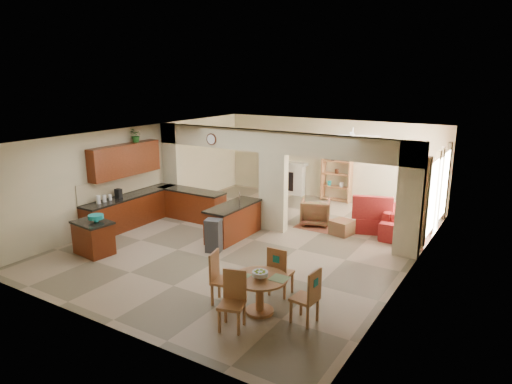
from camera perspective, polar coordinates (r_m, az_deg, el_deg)
The scene contains 39 objects.
floor at distance 12.21m, azimuth -0.21°, elevation -6.02°, with size 10.00×10.00×0.00m, color gray.
ceiling at distance 11.53m, azimuth -0.22°, elevation 7.13°, with size 10.00×10.00×0.00m, color white.
wall_back at distance 16.16m, azimuth 9.19°, elevation 4.04°, with size 8.00×8.00×0.00m, color #BAB188.
wall_front at distance 8.18m, azimuth -19.17°, elevation -6.92°, with size 8.00×8.00×0.00m, color #BAB188.
wall_left at distance 14.26m, azimuth -14.02°, elevation 2.41°, with size 10.00×10.00×0.00m, color #BAB188.
wall_right at distance 10.33m, azimuth 19.01°, elevation -2.47°, with size 10.00×10.00×0.00m, color #BAB188.
partition_left_pier at distance 14.76m, azimuth -10.44°, elevation 3.00°, with size 0.60×0.25×2.80m, color #BAB188.
partition_center_pier at distance 12.70m, azimuth 2.16°, elevation -0.01°, with size 0.80×0.25×2.20m, color #BAB188.
partition_right_pier at distance 11.34m, azimuth 18.68°, elevation -0.98°, with size 0.60×0.25×2.80m, color #BAB188.
partition_header at distance 12.42m, azimuth 2.23°, elevation 6.26°, with size 8.00×0.25×0.60m, color #BAB188.
kitchen_counter at distance 13.80m, azimuth -12.36°, elevation -1.89°, with size 2.52×3.29×1.48m.
upper_cabinets at distance 13.49m, azimuth -16.03°, elevation 3.86°, with size 0.35×2.40×0.90m, color #401707.
peninsula at distance 12.28m, azimuth -2.87°, elevation -3.65°, with size 0.70×1.85×0.91m.
wall_clock at distance 13.40m, azimuth -5.62°, elevation 6.58°, with size 0.34×0.34×0.03m, color #4E281A.
rug at distance 13.46m, azimuth 8.91°, elevation -4.20°, with size 1.60×1.30×0.01m, color #9A5138.
fireplace at distance 16.83m, azimuth 3.84°, elevation 1.87°, with size 1.60×0.35×1.20m.
shelving_unit at distance 15.97m, azimuth 10.03°, elevation 2.04°, with size 1.00×0.32×1.80m, color brown.
window_a at distance 12.57m, azimuth 21.18°, elevation -0.67°, with size 0.02×0.90×1.90m, color white.
window_b at distance 14.21m, azimuth 22.49°, elevation 0.86°, with size 0.02×0.90×1.90m, color white.
glazed_door at distance 13.42m, azimuth 21.81°, elevation -0.48°, with size 0.02×0.70×2.10m, color white.
drape_a_left at distance 12.01m, azimuth 20.45°, elevation -1.29°, with size 0.10×0.28×2.30m, color #3C1A18.
drape_a_right at distance 13.15m, azimuth 21.51°, elevation -0.07°, with size 0.10×0.28×2.30m, color #3C1A18.
drape_b_left at distance 13.63m, azimuth 21.90°, elevation 0.38°, with size 0.10×0.28×2.30m, color #3C1A18.
drape_b_right at distance 14.79m, azimuth 22.73°, elevation 1.34°, with size 0.10×0.28×2.30m, color #3C1A18.
ceiling_fan at distance 13.61m, azimuth 11.99°, elevation 6.92°, with size 1.00×1.00×0.10m, color white.
kitchen_island at distance 11.86m, azimuth -19.65°, elevation -5.39°, with size 1.02×0.79×0.82m.
teal_bowl at distance 11.67m, azimuth -19.38°, elevation -3.12°, with size 0.37×0.37×0.17m, color #138386.
trash_can at distance 11.35m, azimuth -5.32°, elevation -5.61°, with size 0.36×0.31×0.77m, color #303033.
dining_table at distance 8.51m, azimuth 0.47°, elevation -11.99°, with size 1.03×1.03×0.70m.
fruit_bowl at distance 8.34m, azimuth 0.51°, elevation -10.28°, with size 0.29×0.29×0.15m, color #73A022.
sofa at distance 13.42m, azimuth 18.49°, elevation -3.23°, with size 0.98×2.50×0.73m, color maroon.
chaise at distance 13.29m, azimuth 14.66°, elevation -3.80°, with size 1.08×0.88×0.43m, color maroon.
armchair at distance 13.45m, azimuth 7.42°, elevation -2.46°, with size 0.82×0.84×0.77m, color maroon.
ottoman at distance 12.80m, azimuth 10.70°, elevation -4.35°, with size 0.55×0.55×0.40m, color maroon.
plant at distance 13.71m, azimuth -14.78°, elevation 6.87°, with size 0.36×0.32×0.40m, color #184512.
chair_north at distance 9.09m, azimuth 2.90°, elevation -9.67°, with size 0.43×0.44×1.02m.
chair_east at distance 8.19m, azimuth 6.64°, elevation -12.63°, with size 0.46×0.46×1.02m.
chair_south at distance 8.06m, azimuth -2.87°, elevation -13.01°, with size 0.52×0.52×1.02m.
chair_west at distance 8.86m, azimuth -4.59°, elevation -10.37°, with size 0.51×0.51×1.02m.
Camera 1 is at (6.03, -9.72, 4.27)m, focal length 32.00 mm.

